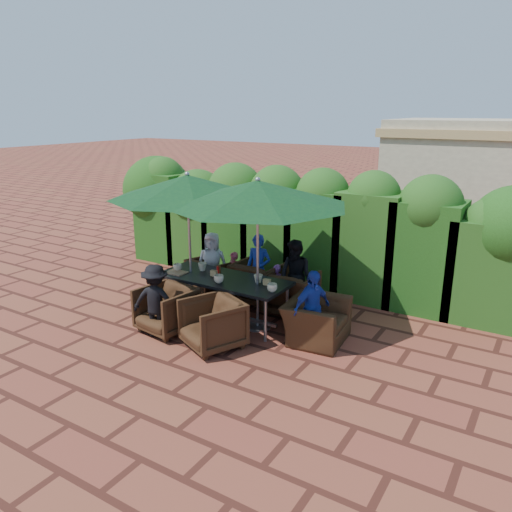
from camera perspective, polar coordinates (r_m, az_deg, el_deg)
The scene contains 31 objects.
ground at distance 8.46m, azimuth -2.50°, elevation -7.57°, with size 80.00×80.00×0.00m, color brown.
dining_table at distance 8.33m, azimuth -3.72°, elevation -2.98°, with size 2.24×0.90×0.75m.
umbrella_left at distance 8.36m, azimuth -7.83°, elevation 7.84°, with size 2.62×2.62×2.46m.
umbrella_right at distance 7.64m, azimuth 0.20°, elevation 7.20°, with size 2.84×2.84×2.46m.
chair_far_left at distance 9.62m, azimuth -5.13°, elevation -2.14°, with size 0.75×0.70×0.77m, color black.
chair_far_mid at distance 9.18m, azimuth 0.28°, elevation -2.75°, with size 0.82×0.77×0.85m, color black.
chair_far_right at distance 8.72m, azimuth 4.12°, elevation -3.91°, with size 0.80×0.75×0.83m, color black.
chair_near_left at distance 8.12m, azimuth -10.23°, elevation -5.80°, with size 0.79×0.74×0.81m, color black.
chair_near_right at distance 7.50m, azimuth -5.01°, elevation -7.48°, with size 0.79×0.74×0.82m, color black.
chair_end_right at distance 7.74m, azimuth 6.92°, elevation -6.61°, with size 0.98×0.64×0.86m, color black.
adult_far_left at distance 9.55m, azimuth -5.02°, elevation -0.87°, with size 0.60×0.36×1.21m, color silver.
adult_far_mid at distance 9.06m, azimuth 0.27°, elevation -1.53°, with size 0.46×0.38×1.29m, color #1E35A2.
adult_far_right at distance 8.72m, azimuth 4.52°, elevation -2.33°, with size 0.62×0.38×1.29m, color black.
adult_near_left at distance 7.95m, azimuth -11.38°, elevation -5.00°, with size 0.74×0.34×1.16m, color black.
adult_end_right at distance 7.51m, azimuth 6.39°, elevation -5.98°, with size 0.69×0.35×1.18m, color #1E35A2.
child_left at distance 9.45m, azimuth -2.57°, elevation -2.12°, with size 0.31×0.25×0.87m, color #BE4355.
child_right at distance 8.94m, azimuth 2.36°, elevation -3.46°, with size 0.29×0.23×0.79m, color #9D4CA5.
pedestrian_a at distance 11.06m, azimuth 17.77°, elevation 1.66°, with size 1.43×0.51×1.53m, color #227E22.
pedestrian_b at distance 11.09m, azimuth 22.12°, elevation 1.45°, with size 0.77×0.47×1.60m, color #BE4355.
pedestrian_c at distance 10.94m, azimuth 25.62°, elevation 1.38°, with size 1.15×0.53×1.80m, color gray.
cup_a at distance 8.74m, azimuth -8.96°, elevation -1.29°, with size 0.15×0.15×0.12m, color beige.
cup_b at distance 8.69m, azimuth -6.15°, elevation -1.21°, with size 0.15×0.15×0.14m, color beige.
cup_c at distance 8.06m, azimuth -4.27°, elevation -2.62°, with size 0.16×0.16×0.13m, color beige.
cup_d at distance 8.04m, azimuth 0.25°, elevation -2.60°, with size 0.15×0.15×0.14m, color beige.
cup_e at distance 7.66m, azimuth 1.86°, elevation -3.64°, with size 0.16×0.16×0.13m, color beige.
ketchup_bottle at distance 8.38m, azimuth -4.37°, elevation -1.73°, with size 0.04×0.04×0.17m, color #B20C0A.
sauce_bottle at distance 8.38m, azimuth -4.20°, elevation -1.72°, with size 0.04×0.04×0.17m, color #4C230C.
serving_tray at distance 8.64m, azimuth -9.09°, elevation -1.86°, with size 0.35×0.25×0.02m, color #AF7C55.
number_block_left at distance 8.38m, azimuth -4.83°, elevation -1.98°, with size 0.12×0.06×0.10m, color tan.
number_block_right at distance 7.94m, azimuth 1.26°, elevation -3.01°, with size 0.12×0.06×0.10m, color tan.
hedge_wall at distance 10.07m, azimuth 3.70°, elevation 4.32°, with size 9.10×1.60×2.40m.
Camera 1 is at (4.37, -6.38, 3.45)m, focal length 35.00 mm.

